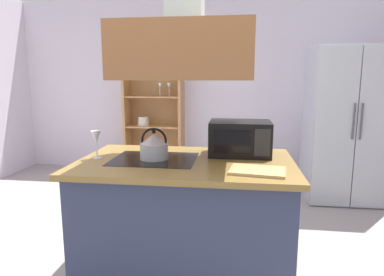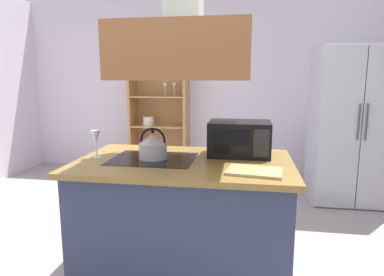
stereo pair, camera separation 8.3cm
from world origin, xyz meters
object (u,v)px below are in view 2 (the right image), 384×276
Objects in this scene: cutting_board at (255,171)px; wine_glass_on_counter at (96,138)px; dish_cabinet at (160,120)px; refrigerator at (351,126)px; microwave at (239,138)px; kettle at (153,146)px.

wine_glass_on_counter is at bearing 169.36° from cutting_board.
cutting_board is (1.42, -3.08, 0.09)m from dish_cabinet.
refrigerator is 2.48m from cutting_board.
microwave reaches higher than wine_glass_on_counter.
cutting_board is at bearing -77.30° from microwave.
wine_glass_on_counter is (-0.42, -0.04, 0.06)m from kettle.
microwave is at bearing -63.30° from dish_cabinet.
cutting_board is 1.17m from wine_glass_on_counter.
refrigerator reaches higher than microwave.
kettle is at bearing 4.87° from wine_glass_on_counter.
cutting_board is at bearing -19.10° from kettle.
microwave is at bearing 102.70° from cutting_board.
refrigerator reaches higher than kettle.
microwave is (-1.29, -1.70, 0.11)m from refrigerator.
kettle reaches higher than cutting_board.
kettle is at bearing -134.60° from refrigerator.
refrigerator is at bearing 61.59° from cutting_board.
wine_glass_on_counter is (0.27, -2.87, 0.23)m from dish_cabinet.
refrigerator is at bearing 45.40° from kettle.
kettle reaches higher than wine_glass_on_counter.
microwave reaches higher than cutting_board.
refrigerator is 2.75m from dish_cabinet.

